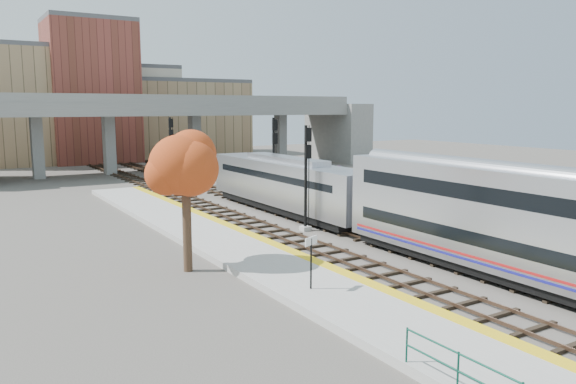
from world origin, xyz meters
TOP-DOWN VIEW (x-y plane):
  - ground at (0.00, 0.00)m, footprint 160.00×160.00m
  - platform at (-7.25, 0.00)m, footprint 4.50×60.00m
  - yellow_strip at (-5.35, 0.00)m, footprint 0.70×60.00m
  - tracks at (0.93, 12.50)m, footprint 10.70×95.00m
  - overpass at (4.92, 45.00)m, footprint 54.00×12.00m
  - buildings_far at (1.26, 66.57)m, footprint 43.00×21.00m
  - parking_lot at (14.00, 28.00)m, footprint 14.00×18.00m
  - locomotive at (1.00, 12.22)m, footprint 3.02×19.05m
  - coach at (1.00, -10.39)m, footprint 3.03×25.00m
  - signal_mast_near at (-1.10, 6.21)m, footprint 0.60×0.64m
  - signal_mast_mid at (3.00, 17.48)m, footprint 0.60×0.64m
  - signal_mast_far at (-1.10, 31.52)m, footprint 0.60×0.64m
  - station_sign at (-8.00, -4.68)m, footprint 0.84×0.42m
  - tree at (-11.08, 1.65)m, footprint 3.60×3.60m
  - car_a at (10.19, 25.22)m, footprint 1.60×3.41m
  - car_b at (12.29, 28.73)m, footprint 1.55×3.79m
  - car_c at (18.50, 28.92)m, footprint 1.58×3.87m

SIDE VIEW (x-z plane):
  - ground at x=0.00m, z-range 0.00..0.00m
  - parking_lot at x=14.00m, z-range 0.00..0.04m
  - tracks at x=0.93m, z-range -0.05..0.20m
  - platform at x=-7.25m, z-range 0.00..0.35m
  - yellow_strip at x=-5.35m, z-range 0.35..0.36m
  - car_c at x=18.50m, z-range 0.04..1.16m
  - car_a at x=10.19m, z-range 0.04..1.17m
  - car_b at x=12.29m, z-range 0.04..1.26m
  - station_sign at x=-8.00m, z-range 0.84..3.12m
  - locomotive at x=1.00m, z-range 0.23..4.33m
  - coach at x=1.00m, z-range 0.30..5.30m
  - signal_mast_near at x=-1.10m, z-range -0.06..6.84m
  - signal_mast_far at x=-1.10m, z-range -0.03..7.00m
  - signal_mast_mid at x=3.00m, z-range -0.01..7.16m
  - tree at x=-11.08m, z-range 1.69..8.68m
  - overpass at x=4.92m, z-range 1.06..10.56m
  - buildings_far at x=1.26m, z-range -2.42..18.18m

